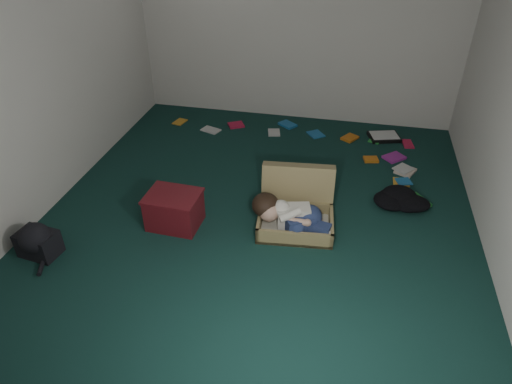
% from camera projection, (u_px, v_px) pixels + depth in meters
% --- Properties ---
extents(floor, '(4.50, 4.50, 0.00)m').
position_uv_depth(floor, '(259.00, 214.00, 4.36)').
color(floor, '#11322D').
rests_on(floor, ground).
extents(wall_back, '(4.50, 0.00, 4.50)m').
position_uv_depth(wall_back, '(299.00, 16.00, 5.45)').
color(wall_back, silver).
rests_on(wall_back, ground).
extents(wall_front, '(4.50, 0.00, 4.50)m').
position_uv_depth(wall_front, '(144.00, 284.00, 1.81)').
color(wall_front, silver).
rests_on(wall_front, ground).
extents(wall_left, '(0.00, 4.50, 4.50)m').
position_uv_depth(wall_left, '(36.00, 66.00, 3.98)').
color(wall_left, silver).
rests_on(wall_left, ground).
extents(suitcase, '(0.73, 0.72, 0.49)m').
position_uv_depth(suitcase, '(296.00, 208.00, 4.19)').
color(suitcase, '#988653').
rests_on(suitcase, floor).
extents(person, '(0.74, 0.35, 0.31)m').
position_uv_depth(person, '(290.00, 215.00, 4.03)').
color(person, silver).
rests_on(person, suitcase).
extents(maroon_bin, '(0.49, 0.39, 0.33)m').
position_uv_depth(maroon_bin, '(174.00, 210.00, 4.14)').
color(maroon_bin, maroon).
rests_on(maroon_bin, floor).
extents(backpack, '(0.44, 0.37, 0.24)m').
position_uv_depth(backpack, '(38.00, 243.00, 3.83)').
color(backpack, black).
rests_on(backpack, floor).
extents(clothing_pile, '(0.50, 0.44, 0.14)m').
position_uv_depth(clothing_pile, '(401.00, 199.00, 4.45)').
color(clothing_pile, black).
rests_on(clothing_pile, floor).
extents(paper_tray, '(0.42, 0.36, 0.05)m').
position_uv_depth(paper_tray, '(384.00, 137.00, 5.63)').
color(paper_tray, black).
rests_on(paper_tray, floor).
extents(book_scatter, '(3.16, 1.66, 0.02)m').
position_uv_depth(book_scatter, '(325.00, 145.00, 5.48)').
color(book_scatter, gold).
rests_on(book_scatter, floor).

